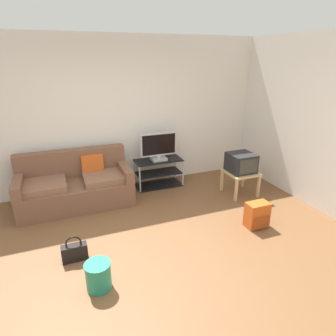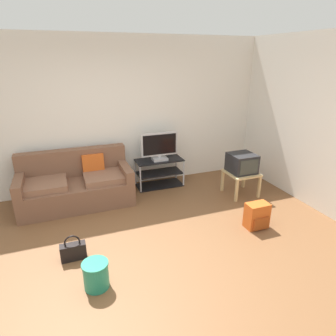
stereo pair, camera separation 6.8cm
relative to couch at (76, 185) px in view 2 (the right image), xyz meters
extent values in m
cube|color=brown|center=(0.60, -1.92, -0.33)|extent=(9.00, 9.80, 0.02)
cube|color=silver|center=(0.60, 0.53, 1.03)|extent=(9.00, 0.10, 2.70)
cube|color=silver|center=(3.65, -1.08, 1.03)|extent=(0.10, 3.60, 2.70)
cube|color=brown|center=(-0.01, -0.06, -0.12)|extent=(1.80, 0.87, 0.40)
cube|color=brown|center=(-0.01, 0.28, 0.31)|extent=(1.80, 0.20, 0.47)
cube|color=brown|center=(-0.83, -0.06, 0.18)|extent=(0.14, 0.87, 0.20)
cube|color=brown|center=(0.82, -0.06, 0.18)|extent=(0.14, 0.87, 0.20)
cube|color=brown|center=(-0.50, -0.12, 0.12)|extent=(0.72, 0.61, 0.10)
cube|color=brown|center=(0.49, -0.12, 0.12)|extent=(0.72, 0.61, 0.10)
cube|color=#CC561E|center=(0.32, 0.16, 0.27)|extent=(0.36, 0.14, 0.37)
cube|color=black|center=(1.53, 0.18, 0.20)|extent=(0.88, 0.41, 0.02)
cube|color=black|center=(1.53, 0.18, -0.06)|extent=(0.84, 0.40, 0.02)
cube|color=black|center=(1.53, 0.18, -0.31)|extent=(0.88, 0.41, 0.02)
cylinder|color=#B7B7BC|center=(1.11, -0.02, -0.06)|extent=(0.03, 0.03, 0.52)
cylinder|color=#B7B7BC|center=(1.95, -0.02, -0.06)|extent=(0.03, 0.03, 0.52)
cylinder|color=#B7B7BC|center=(1.11, 0.37, -0.06)|extent=(0.03, 0.03, 0.52)
cylinder|color=#B7B7BC|center=(1.95, 0.37, -0.06)|extent=(0.03, 0.03, 0.52)
cube|color=#B2B2B7|center=(1.53, 0.16, 0.23)|extent=(0.28, 0.22, 0.05)
cube|color=#B2B2B7|center=(1.53, 0.16, 0.27)|extent=(0.05, 0.04, 0.04)
cube|color=#B2B2B7|center=(1.53, 0.16, 0.51)|extent=(0.69, 0.04, 0.43)
cube|color=black|center=(1.53, 0.13, 0.51)|extent=(0.63, 0.01, 0.37)
cube|color=tan|center=(2.77, -0.69, 0.09)|extent=(0.52, 0.52, 0.03)
cube|color=tan|center=(2.54, -0.93, -0.12)|extent=(0.04, 0.04, 0.40)
cube|color=tan|center=(3.00, -0.93, -0.12)|extent=(0.04, 0.04, 0.40)
cube|color=tan|center=(2.54, -0.46, -0.12)|extent=(0.04, 0.04, 0.40)
cube|color=tan|center=(3.00, -0.46, -0.12)|extent=(0.04, 0.04, 0.40)
cube|color=#232326|center=(2.77, -0.67, 0.27)|extent=(0.43, 0.43, 0.33)
cube|color=#333833|center=(2.77, -0.89, 0.27)|extent=(0.35, 0.01, 0.26)
cube|color=#CC561E|center=(2.37, -1.71, -0.13)|extent=(0.33, 0.20, 0.37)
cube|color=#994116|center=(2.37, -1.83, -0.20)|extent=(0.25, 0.04, 0.16)
cylinder|color=#994116|center=(2.28, -1.59, -0.11)|extent=(0.04, 0.04, 0.30)
cylinder|color=#994116|center=(2.46, -1.59, -0.11)|extent=(0.04, 0.04, 0.30)
cube|color=black|center=(-0.17, -1.54, -0.22)|extent=(0.30, 0.12, 0.21)
torus|color=black|center=(-0.17, -1.54, -0.08)|extent=(0.19, 0.02, 0.19)
cylinder|color=#238466|center=(0.03, -2.12, -0.17)|extent=(0.27, 0.27, 0.31)
cylinder|color=#238466|center=(0.03, -2.12, -0.02)|extent=(0.28, 0.28, 0.02)
camera|label=1|loc=(-0.19, -4.70, 2.01)|focal=31.31mm
camera|label=2|loc=(-0.13, -4.73, 2.01)|focal=31.31mm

